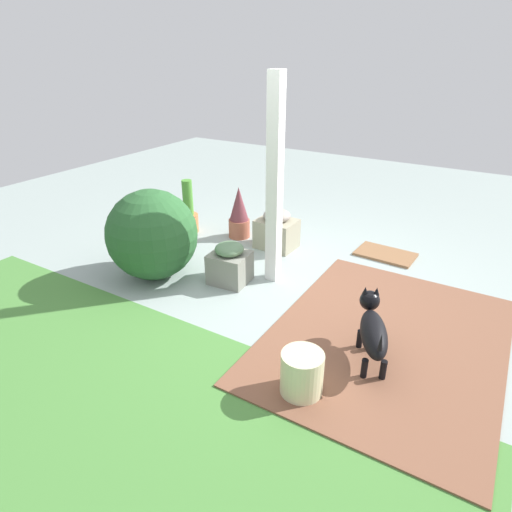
{
  "coord_description": "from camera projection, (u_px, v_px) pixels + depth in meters",
  "views": [
    {
      "loc": [
        -1.61,
        3.42,
        2.2
      ],
      "look_at": [
        0.34,
        0.21,
        0.39
      ],
      "focal_mm": 30.37,
      "sensor_mm": 36.0,
      "label": 1
    }
  ],
  "objects": [
    {
      "name": "ceramic_urn",
      "position": [
        302.0,
        374.0,
        2.99
      ],
      "size": [
        0.3,
        0.3,
        0.33
      ],
      "primitive_type": "cylinder",
      "color": "beige",
      "rests_on": "ground"
    },
    {
      "name": "porch_pillar",
      "position": [
        275.0,
        184.0,
        4.14
      ],
      "size": [
        0.13,
        0.13,
        2.04
      ],
      "primitive_type": "cube",
      "color": "white",
      "rests_on": "ground"
    },
    {
      "name": "terracotta_pot_spiky",
      "position": [
        239.0,
        214.0,
        5.45
      ],
      "size": [
        0.27,
        0.27,
        0.66
      ],
      "color": "#AB5A44",
      "rests_on": "ground"
    },
    {
      "name": "doormat",
      "position": [
        385.0,
        254.0,
        5.08
      ],
      "size": [
        0.68,
        0.45,
        0.03
      ],
      "primitive_type": "cube",
      "rotation": [
        0.0,
        0.0,
        -0.05
      ],
      "color": "#8B603E",
      "rests_on": "ground"
    },
    {
      "name": "stone_planter_nearest",
      "position": [
        277.0,
        230.0,
        5.2
      ],
      "size": [
        0.47,
        0.38,
        0.48
      ],
      "color": "#9D977D",
      "rests_on": "ground"
    },
    {
      "name": "stone_planter_mid",
      "position": [
        230.0,
        264.0,
        4.43
      ],
      "size": [
        0.41,
        0.38,
        0.44
      ],
      "color": "gray",
      "rests_on": "ground"
    },
    {
      "name": "terracotta_pot_tall",
      "position": [
        189.0,
        214.0,
        5.64
      ],
      "size": [
        0.24,
        0.24,
        0.7
      ],
      "color": "#C77343",
      "rests_on": "ground"
    },
    {
      "name": "lawn_patch",
      "position": [
        44.0,
        428.0,
        2.77
      ],
      "size": [
        5.2,
        2.8,
        0.01
      ],
      "primitive_type": "cube",
      "color": "#48833A",
      "rests_on": "ground"
    },
    {
      "name": "dog",
      "position": [
        373.0,
        329.0,
        3.27
      ],
      "size": [
        0.43,
        0.69,
        0.49
      ],
      "color": "black",
      "rests_on": "ground"
    },
    {
      "name": "brick_path",
      "position": [
        386.0,
        339.0,
        3.61
      ],
      "size": [
        1.8,
        2.4,
        0.02
      ],
      "primitive_type": "cube",
      "color": "brown",
      "rests_on": "ground"
    },
    {
      "name": "ground_plane",
      "position": [
        295.0,
        291.0,
        4.34
      ],
      "size": [
        12.0,
        12.0,
        0.0
      ],
      "primitive_type": "plane",
      "color": "#93A39E"
    },
    {
      "name": "round_shrub",
      "position": [
        152.0,
        235.0,
        4.44
      ],
      "size": [
        0.94,
        0.94,
        0.94
      ],
      "primitive_type": "sphere",
      "color": "#27572B",
      "rests_on": "ground"
    }
  ]
}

